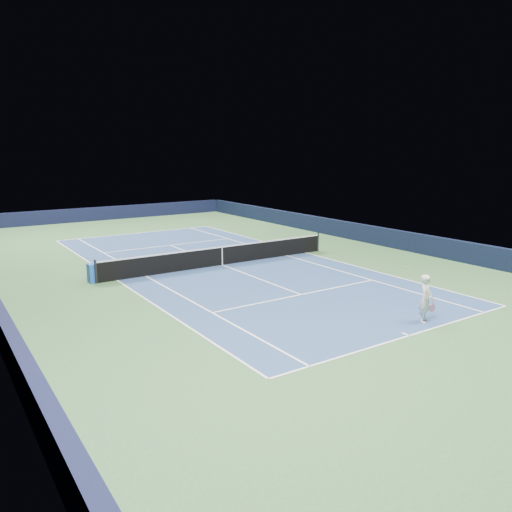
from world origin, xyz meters
TOP-DOWN VIEW (x-y plane):
  - ground at (0.00, 0.00)m, footprint 40.00×40.00m
  - wall_far at (0.00, 19.82)m, footprint 22.00×0.35m
  - wall_right at (10.82, 0.00)m, footprint 0.35×40.00m
  - court_surface at (0.00, 0.00)m, footprint 10.97×23.77m
  - baseline_far at (0.00, 11.88)m, footprint 10.97×0.08m
  - baseline_near at (0.00, -11.88)m, footprint 10.97×0.08m
  - sideline_doubles_right at (5.49, 0.00)m, footprint 0.08×23.77m
  - sideline_doubles_left at (-5.49, 0.00)m, footprint 0.08×23.77m
  - sideline_singles_right at (4.12, 0.00)m, footprint 0.08×23.77m
  - sideline_singles_left at (-4.12, 0.00)m, footprint 0.08×23.77m
  - service_line_far at (0.00, 6.40)m, footprint 8.23×0.08m
  - service_line_near at (0.00, -6.40)m, footprint 8.23×0.08m
  - center_service_line at (0.00, 0.00)m, footprint 0.08×12.80m
  - center_mark_far at (0.00, 11.73)m, footprint 0.08×0.30m
  - center_mark_near at (0.00, -11.73)m, footprint 0.08×0.30m
  - tennis_net at (0.00, 0.00)m, footprint 12.90×0.10m
  - sponsor_cube at (-6.40, 0.27)m, footprint 0.58×0.49m
  - tennis_player at (1.48, -11.29)m, footprint 0.82×1.33m

SIDE VIEW (x-z plane):
  - ground at x=0.00m, z-range 0.00..0.00m
  - court_surface at x=0.00m, z-range 0.00..0.01m
  - baseline_far at x=0.00m, z-range 0.01..0.01m
  - baseline_near at x=0.00m, z-range 0.01..0.01m
  - sideline_doubles_right at x=5.49m, z-range 0.01..0.01m
  - sideline_doubles_left at x=-5.49m, z-range 0.01..0.01m
  - sideline_singles_right at x=4.12m, z-range 0.01..0.01m
  - sideline_singles_left at x=-4.12m, z-range 0.01..0.01m
  - service_line_far at x=0.00m, z-range 0.01..0.01m
  - service_line_near at x=0.00m, z-range 0.01..0.01m
  - center_service_line at x=0.00m, z-range 0.01..0.01m
  - center_mark_far at x=0.00m, z-range 0.01..0.01m
  - center_mark_near at x=0.00m, z-range 0.01..0.01m
  - sponsor_cube at x=-6.40m, z-range 0.00..0.84m
  - tennis_net at x=0.00m, z-range -0.03..1.04m
  - wall_far at x=0.00m, z-range 0.00..1.10m
  - wall_right at x=10.82m, z-range 0.00..1.10m
  - tennis_player at x=1.48m, z-range -0.04..1.70m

